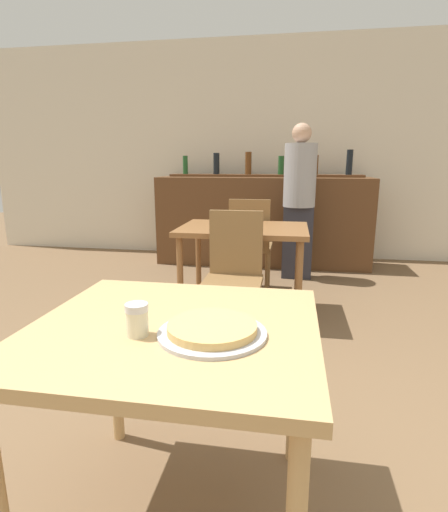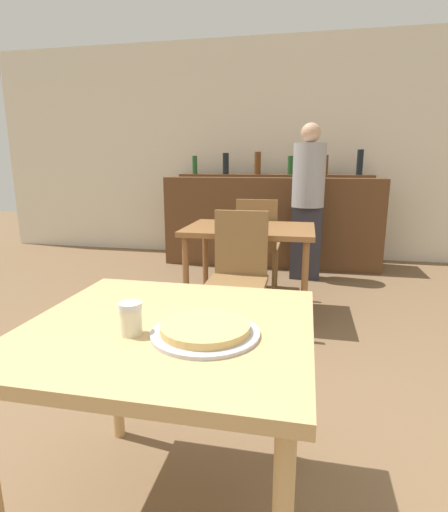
% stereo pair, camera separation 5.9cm
% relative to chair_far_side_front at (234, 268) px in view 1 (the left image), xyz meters
% --- Properties ---
extents(wall_back, '(8.00, 0.05, 2.80)m').
position_rel_chair_far_side_front_xyz_m(wall_back, '(0.03, 2.79, 0.87)').
color(wall_back, silver).
rests_on(wall_back, ground_plane).
extents(dining_table_near, '(0.91, 0.86, 0.75)m').
position_rel_chair_far_side_front_xyz_m(dining_table_near, '(0.03, -1.52, 0.13)').
color(dining_table_near, tan).
rests_on(dining_table_near, ground_plane).
extents(dining_table_far, '(1.03, 0.74, 0.74)m').
position_rel_chair_far_side_front_xyz_m(dining_table_far, '(-0.00, 0.54, 0.12)').
color(dining_table_far, brown).
rests_on(dining_table_far, ground_plane).
extents(bar_counter, '(2.60, 0.56, 1.08)m').
position_rel_chair_far_side_front_xyz_m(bar_counter, '(0.03, 2.29, 0.01)').
color(bar_counter, brown).
rests_on(bar_counter, ground_plane).
extents(bar_back_shelf, '(2.39, 0.24, 0.32)m').
position_rel_chair_far_side_front_xyz_m(bar_back_shelf, '(0.05, 2.43, 0.61)').
color(bar_back_shelf, brown).
rests_on(bar_back_shelf, bar_counter).
extents(chair_far_side_front, '(0.40, 0.40, 0.92)m').
position_rel_chair_far_side_front_xyz_m(chair_far_side_front, '(0.00, 0.00, 0.00)').
color(chair_far_side_front, olive).
rests_on(chair_far_side_front, ground_plane).
extents(chair_far_side_back, '(0.40, 0.40, 0.92)m').
position_rel_chair_far_side_front_xyz_m(chair_far_side_back, '(-0.00, 1.07, 0.00)').
color(chair_far_side_back, olive).
rests_on(chair_far_side_back, ground_plane).
extents(pizza_tray, '(0.33, 0.33, 0.04)m').
position_rel_chair_far_side_front_xyz_m(pizza_tray, '(0.16, -1.58, 0.23)').
color(pizza_tray, '#B7B7BC').
rests_on(pizza_tray, dining_table_near).
extents(cheese_shaker, '(0.07, 0.07, 0.10)m').
position_rel_chair_far_side_front_xyz_m(cheese_shaker, '(-0.05, -1.62, 0.27)').
color(cheese_shaker, beige).
rests_on(cheese_shaker, dining_table_near).
extents(person_standing, '(0.34, 0.34, 1.65)m').
position_rel_chair_far_side_front_xyz_m(person_standing, '(0.45, 1.71, 0.36)').
color(person_standing, '#2D2D38').
rests_on(person_standing, ground_plane).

